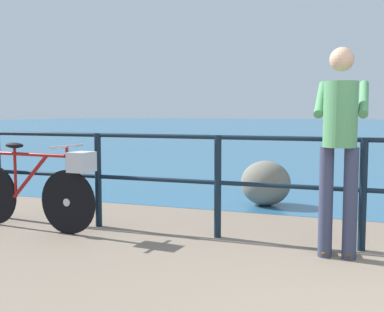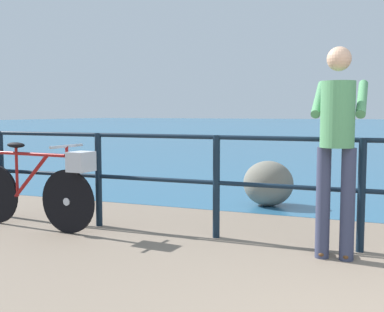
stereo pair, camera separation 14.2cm
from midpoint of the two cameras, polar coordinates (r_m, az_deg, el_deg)
The scene contains 3 objects.
bicycle at distance 5.36m, azimuth -16.71°, elevation -3.41°, with size 1.70×0.48×0.92m.
person_at_railing at distance 4.25m, azimuth 17.63°, elevation 1.55°, with size 0.44×0.64×1.78m.
breakwater_boulder_left at distance 6.54m, azimuth 9.58°, elevation -3.20°, with size 0.67×0.59×0.60m.
Camera 2 is at (-0.51, -2.46, 1.24)m, focal length 45.31 mm.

